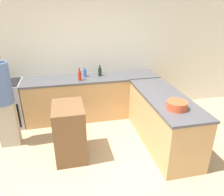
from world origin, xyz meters
TOP-DOWN VIEW (x-y plane):
  - ground_plane at (0.00, 0.00)m, footprint 14.00×14.00m
  - wall_back at (0.00, 2.31)m, footprint 8.00×0.06m
  - counter_back at (0.00, 1.96)m, footprint 2.84×0.67m
  - counter_peninsula at (1.08, 0.69)m, footprint 0.69×1.92m
  - range_oven at (-1.77, 1.97)m, footprint 0.69×0.62m
  - island_table at (-0.55, 0.65)m, footprint 0.48×0.67m
  - mixing_bowl at (1.03, 0.20)m, footprint 0.31×0.31m
  - water_bottle_blue at (-0.14, 2.04)m, footprint 0.08×0.08m
  - hot_sauce_bottle at (-0.26, 1.82)m, footprint 0.07×0.07m
  - wine_bottle_dark at (0.18, 2.02)m, footprint 0.08×0.08m
  - person_by_range at (-1.59, 1.20)m, footprint 0.36×0.36m

SIDE VIEW (x-z plane):
  - ground_plane at x=0.00m, z-range 0.00..0.00m
  - island_table at x=-0.55m, z-range 0.00..0.91m
  - counter_back at x=0.00m, z-range 0.00..0.92m
  - counter_peninsula at x=1.08m, z-range 0.00..0.92m
  - range_oven at x=-1.77m, z-range 0.00..0.93m
  - person_by_range at x=-1.59m, z-range 0.07..1.78m
  - mixing_bowl at x=1.03m, z-range 0.91..1.03m
  - water_bottle_blue at x=-0.14m, z-range 0.89..1.09m
  - wine_bottle_dark at x=0.18m, z-range 0.89..1.12m
  - hot_sauce_bottle at x=-0.26m, z-range 0.89..1.14m
  - wall_back at x=0.00m, z-range 0.00..2.70m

